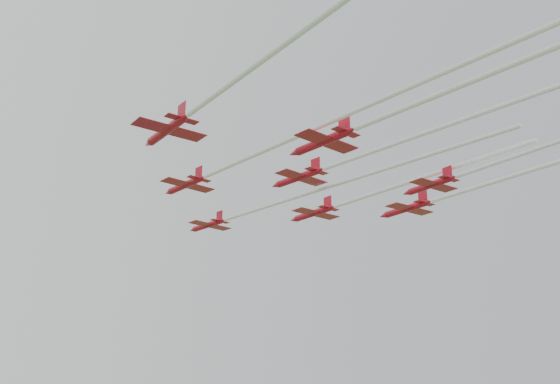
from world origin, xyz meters
TOP-DOWN VIEW (x-y plane):
  - jet_lead at (-0.98, -1.28)m, footprint 10.95×68.10m
  - jet_row2_left at (-16.39, -17.99)m, footprint 9.08×65.53m
  - jet_row2_right at (10.59, -8.57)m, footprint 9.54×50.74m
  - jet_row3_left at (-28.74, -32.00)m, footprint 9.50×68.15m
  - jet_row3_mid at (-3.11, -31.14)m, footprint 10.76×69.12m
  - jet_row3_right at (21.24, -21.92)m, footprint 9.65×52.94m
  - jet_row4_left at (-13.16, -38.18)m, footprint 9.02×47.32m
  - jet_row4_right at (10.11, -42.59)m, footprint 8.21×64.97m

SIDE VIEW (x-z plane):
  - jet_row4_left at x=-13.16m, z-range 47.12..49.78m
  - jet_row4_right at x=10.11m, z-range 47.59..50.05m
  - jet_lead at x=-0.98m, z-range 48.28..50.83m
  - jet_row2_left at x=-16.39m, z-range 48.35..50.90m
  - jet_row3_mid at x=-3.11m, z-range 48.91..51.55m
  - jet_row3_right at x=21.24m, z-range 49.08..51.98m
  - jet_row2_right at x=10.59m, z-range 49.23..52.08m
  - jet_row3_left at x=-28.74m, z-range 49.58..52.42m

